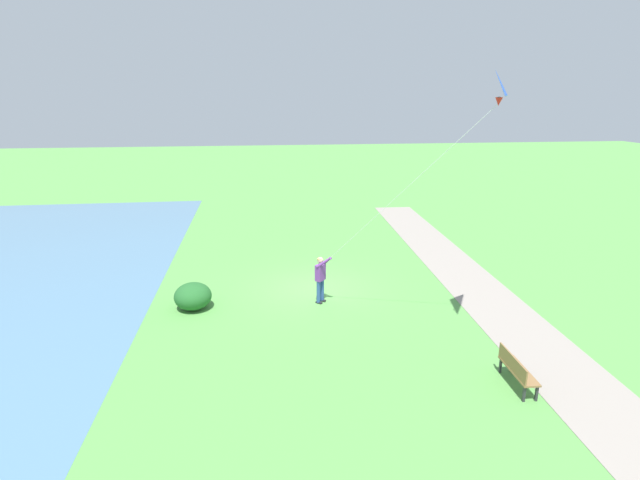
% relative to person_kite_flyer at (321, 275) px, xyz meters
% --- Properties ---
extents(ground_plane, '(120.00, 120.00, 0.00)m').
position_rel_person_kite_flyer_xyz_m(ground_plane, '(0.13, -1.35, -1.05)').
color(ground_plane, '#569947').
extents(walkway_path, '(3.85, 32.08, 0.02)m').
position_rel_person_kite_flyer_xyz_m(walkway_path, '(-6.20, 0.65, -1.04)').
color(walkway_path, gray).
rests_on(walkway_path, ground).
extents(person_kite_flyer, '(0.60, 0.58, 1.83)m').
position_rel_person_kite_flyer_xyz_m(person_kite_flyer, '(0.00, 0.00, 0.00)').
color(person_kite_flyer, '#232328').
rests_on(person_kite_flyer, ground).
extents(flying_kite, '(4.35, 4.16, 6.19)m').
position_rel_person_kite_flyer_xyz_m(flying_kite, '(-4.09, 3.67, 6.41)').
color(flying_kite, blue).
extents(park_bench_near_walkway, '(0.51, 1.52, 0.88)m').
position_rel_person_kite_flyer_xyz_m(park_bench_near_walkway, '(-4.29, 6.07, -0.54)').
color(park_bench_near_walkway, olive).
rests_on(park_bench_near_walkway, ground).
extents(lakeside_shrub, '(1.31, 1.36, 0.94)m').
position_rel_person_kite_flyer_xyz_m(lakeside_shrub, '(4.56, -0.04, -0.58)').
color(lakeside_shrub, '#236028').
rests_on(lakeside_shrub, ground).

